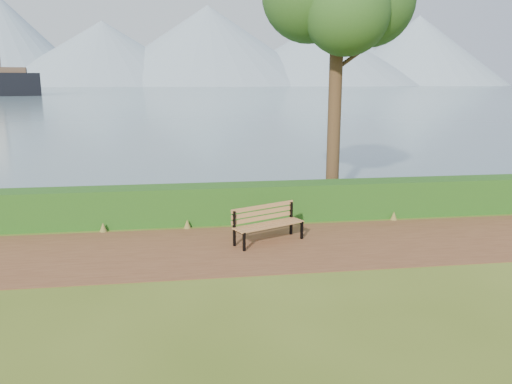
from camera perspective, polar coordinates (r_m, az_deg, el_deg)
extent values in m
plane|color=#445819|center=(11.13, -2.04, -6.97)|extent=(140.00, 140.00, 0.00)
cube|color=brown|center=(11.41, -2.20, -6.44)|extent=(40.00, 3.40, 0.01)
cube|color=#144212|center=(13.47, -3.25, -1.28)|extent=(32.00, 0.85, 1.00)
cube|color=#466171|center=(270.46, -8.12, 11.67)|extent=(700.00, 510.00, 0.00)
cone|color=#7B90A4|center=(410.19, -17.01, 14.89)|extent=(160.00, 160.00, 48.00)
cone|color=#7B90A4|center=(416.86, -5.48, 16.28)|extent=(190.00, 190.00, 62.00)
cone|color=#7B90A4|center=(425.73, 7.22, 15.35)|extent=(170.00, 170.00, 50.00)
cone|color=#7B90A4|center=(466.73, 18.00, 15.10)|extent=(150.00, 150.00, 58.00)
cone|color=#7B90A4|center=(440.73, -9.63, 14.20)|extent=(120.00, 120.00, 35.00)
cone|color=#7B90A4|center=(461.19, 11.31, 14.37)|extent=(130.00, 130.00, 40.00)
cube|color=black|center=(11.15, -1.37, -5.74)|extent=(0.07, 0.07, 0.44)
cube|color=black|center=(11.44, -2.50, -4.23)|extent=(0.07, 0.07, 0.83)
cube|color=black|center=(11.26, -1.94, -4.55)|extent=(0.26, 0.48, 0.05)
cube|color=black|center=(12.04, 5.25, -4.40)|extent=(0.07, 0.07, 0.44)
cube|color=black|center=(12.31, 4.04, -3.03)|extent=(0.07, 0.07, 0.83)
cube|color=black|center=(12.15, 4.65, -3.30)|extent=(0.26, 0.48, 0.05)
cube|color=#96613A|center=(11.53, 2.00, -3.98)|extent=(1.62, 0.81, 0.03)
cube|color=#96613A|center=(11.63, 1.65, -3.84)|extent=(1.62, 0.81, 0.03)
cube|color=#96613A|center=(11.72, 1.31, -3.70)|extent=(1.62, 0.81, 0.03)
cube|color=#96613A|center=(11.82, 0.97, -3.56)|extent=(1.62, 0.81, 0.03)
cube|color=#96613A|center=(11.84, 0.82, -2.95)|extent=(1.60, 0.77, 0.10)
cube|color=#96613A|center=(11.80, 0.82, -2.32)|extent=(1.60, 0.77, 0.10)
cube|color=#96613A|center=(11.77, 0.82, -1.68)|extent=(1.60, 0.77, 0.10)
cylinder|color=#3B2618|center=(15.33, 9.06, 11.89)|extent=(0.40, 0.40, 7.16)
sphere|color=#1E4517|center=(15.75, 12.93, 20.47)|extent=(2.58, 2.58, 2.58)
sphere|color=#1E4517|center=(14.73, 10.34, 19.58)|extent=(2.39, 2.39, 2.39)
cylinder|color=#3B2618|center=(15.48, 10.80, 14.78)|extent=(1.05, 0.12, 0.78)
cylinder|color=#3B2618|center=(15.36, 7.63, 16.77)|extent=(0.81, 0.38, 0.72)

